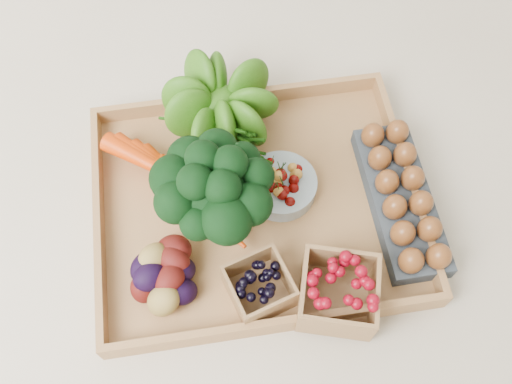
{
  "coord_description": "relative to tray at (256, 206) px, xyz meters",
  "views": [
    {
      "loc": [
        -0.07,
        -0.44,
        0.91
      ],
      "look_at": [
        0.0,
        0.0,
        0.06
      ],
      "focal_mm": 40.0,
      "sensor_mm": 36.0,
      "label": 1
    }
  ],
  "objects": [
    {
      "name": "tray",
      "position": [
        0.0,
        0.0,
        0.0
      ],
      "size": [
        0.55,
        0.45,
        0.01
      ],
      "primitive_type": "cube",
      "color": "#AB7A48",
      "rests_on": "ground"
    },
    {
      "name": "punnet_blackberry",
      "position": [
        -0.02,
        -0.16,
        0.04
      ],
      "size": [
        0.12,
        0.12,
        0.06
      ],
      "primitive_type": "cube",
      "rotation": [
        0.0,
        0.0,
        0.29
      ],
      "color": "black",
      "rests_on": "tray"
    },
    {
      "name": "carrots",
      "position": [
        -0.12,
        0.05,
        0.04
      ],
      "size": [
        0.24,
        0.17,
        0.06
      ],
      "primitive_type": null,
      "color": "#D33705",
      "rests_on": "tray"
    },
    {
      "name": "potatoes",
      "position": [
        -0.17,
        -0.11,
        0.05
      ],
      "size": [
        0.14,
        0.14,
        0.08
      ],
      "primitive_type": null,
      "color": "#410C0A",
      "rests_on": "tray"
    },
    {
      "name": "egg_carton",
      "position": [
        0.24,
        -0.04,
        0.02
      ],
      "size": [
        0.1,
        0.29,
        0.03
      ],
      "primitive_type": "cube",
      "rotation": [
        0.0,
        0.0,
        0.01
      ],
      "color": "#343B43",
      "rests_on": "tray"
    },
    {
      "name": "cherry_bowl",
      "position": [
        0.05,
        0.02,
        0.02
      ],
      "size": [
        0.12,
        0.12,
        0.03
      ],
      "primitive_type": "cylinder",
      "color": "#8C9EA5",
      "rests_on": "tray"
    },
    {
      "name": "ground",
      "position": [
        0.0,
        0.0,
        -0.01
      ],
      "size": [
        4.0,
        4.0,
        0.0
      ],
      "primitive_type": "plane",
      "color": "beige",
      "rests_on": "ground"
    },
    {
      "name": "punnet_raspberry",
      "position": [
        0.1,
        -0.19,
        0.05
      ],
      "size": [
        0.15,
        0.15,
        0.08
      ],
      "primitive_type": "cube",
      "rotation": [
        0.0,
        0.0,
        -0.29
      ],
      "color": "maroon",
      "rests_on": "tray"
    },
    {
      "name": "broccoli",
      "position": [
        -0.07,
        -0.03,
        0.08
      ],
      "size": [
        0.19,
        0.19,
        0.15
      ],
      "primitive_type": null,
      "color": "black",
      "rests_on": "tray"
    },
    {
      "name": "lettuce",
      "position": [
        -0.04,
        0.18,
        0.08
      ],
      "size": [
        0.14,
        0.14,
        0.14
      ],
      "primitive_type": "sphere",
      "color": "#1D510C",
      "rests_on": "tray"
    }
  ]
}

